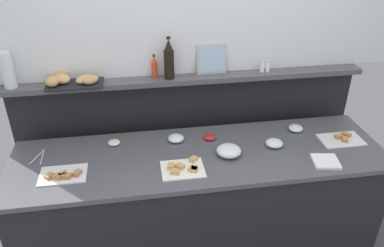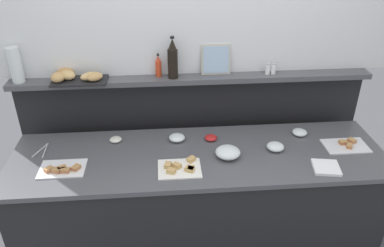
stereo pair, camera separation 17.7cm
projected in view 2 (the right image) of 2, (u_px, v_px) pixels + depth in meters
name	position (u px, v px, depth m)	size (l,w,h in m)	color
ground_plane	(192.00, 198.00, 3.64)	(12.00, 12.00, 0.00)	#4C4C51
buffet_counter	(198.00, 204.00, 2.90)	(2.62, 0.76, 0.90)	black
back_ledge_unit	(192.00, 140.00, 3.27)	(2.74, 0.22, 1.29)	black
sandwich_platter_rear	(62.00, 169.00, 2.51)	(0.30, 0.21, 0.04)	silver
sandwich_platter_front	(346.00, 145.00, 2.76)	(0.31, 0.20, 0.04)	silver
sandwich_platter_side	(180.00, 168.00, 2.52)	(0.28, 0.22, 0.04)	white
glass_bowl_large	(177.00, 138.00, 2.83)	(0.12, 0.12, 0.05)	silver
glass_bowl_medium	(275.00, 147.00, 2.72)	(0.12, 0.12, 0.05)	silver
glass_bowl_small	(228.00, 153.00, 2.64)	(0.17, 0.17, 0.07)	silver
glass_bowl_extra	(300.00, 132.00, 2.90)	(0.11, 0.11, 0.04)	silver
condiment_bowl_cream	(116.00, 139.00, 2.82)	(0.09, 0.09, 0.03)	silver
condiment_bowl_red	(211.00, 138.00, 2.84)	(0.09, 0.09, 0.03)	red
serving_tongs	(43.00, 150.00, 2.71)	(0.08, 0.19, 0.01)	#B7BABF
napkin_stack	(326.00, 167.00, 2.53)	(0.17, 0.17, 0.02)	white
wine_bottle_dark	(173.00, 59.00, 2.81)	(0.08, 0.08, 0.32)	black
hot_sauce_bottle	(158.00, 66.00, 2.86)	(0.04, 0.04, 0.18)	red
salt_shaker	(268.00, 69.00, 2.92)	(0.03, 0.03, 0.09)	white
pepper_shaker	(273.00, 68.00, 2.92)	(0.03, 0.03, 0.09)	white
bread_basket	(76.00, 76.00, 2.80)	(0.40, 0.26, 0.08)	black
framed_picture	(216.00, 60.00, 2.89)	(0.22, 0.05, 0.23)	#B2AD9E
water_carafe	(15.00, 65.00, 2.74)	(0.09, 0.09, 0.26)	silver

